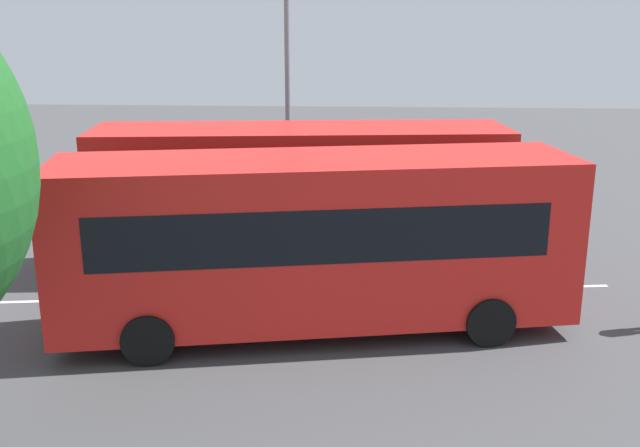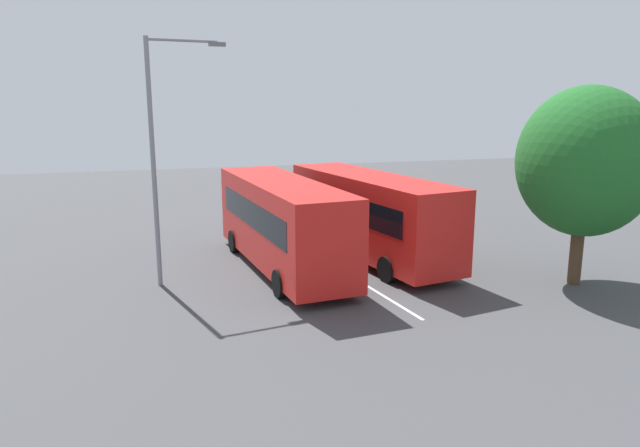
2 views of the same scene
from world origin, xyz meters
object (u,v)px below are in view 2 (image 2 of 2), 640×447
(bus_center_left, at_px, (282,221))
(bus_far_left, at_px, (369,213))
(depot_tree, at_px, (585,162))
(pedestrian, at_px, (318,207))
(street_lamp, at_px, (160,147))

(bus_center_left, bearing_deg, bus_far_left, -86.98)
(bus_far_left, bearing_deg, depot_tree, -142.99)
(bus_center_left, bearing_deg, pedestrian, -31.85)
(pedestrian, relative_size, street_lamp, 0.19)
(bus_far_left, distance_m, depot_tree, 8.14)
(depot_tree, bearing_deg, street_lamp, 74.18)
(bus_center_left, xyz_separation_m, pedestrian, (7.07, -3.43, -0.91))
(bus_far_left, xyz_separation_m, depot_tree, (-5.24, -5.73, 2.44))
(bus_center_left, distance_m, street_lamp, 5.27)
(bus_far_left, xyz_separation_m, bus_center_left, (-0.59, 3.74, 0.00))
(pedestrian, xyz_separation_m, depot_tree, (-11.72, -6.04, 3.35))
(bus_far_left, relative_size, pedestrian, 6.24)
(bus_center_left, bearing_deg, street_lamp, 93.82)
(street_lamp, distance_m, depot_tree, 14.32)
(bus_far_left, height_order, street_lamp, street_lamp)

